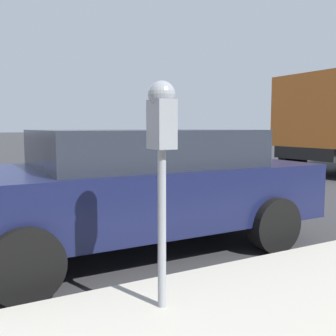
% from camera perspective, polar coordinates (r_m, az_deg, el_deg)
% --- Properties ---
extents(ground_plane, '(220.00, 220.00, 0.00)m').
position_cam_1_polar(ground_plane, '(5.34, -22.86, -10.12)').
color(ground_plane, '#333335').
extents(parking_meter, '(0.21, 0.19, 1.61)m').
position_cam_1_polar(parking_meter, '(2.72, -0.93, 4.67)').
color(parking_meter, gray).
rests_on(parking_meter, sidewalk).
extents(car_navy, '(2.18, 4.40, 1.41)m').
position_cam_1_polar(car_navy, '(4.70, -5.00, -2.36)').
color(car_navy, '#14193D').
rests_on(car_navy, ground_plane).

